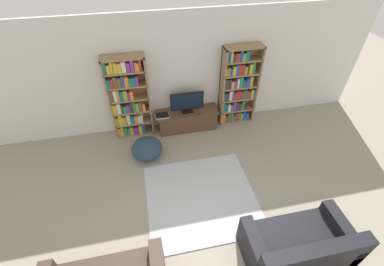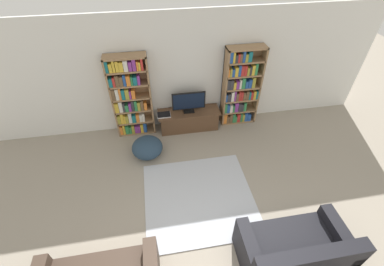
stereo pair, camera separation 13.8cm
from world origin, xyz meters
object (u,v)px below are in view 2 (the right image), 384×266
tv_stand (189,120)px  beanbag_ottoman (147,148)px  bookshelf_right (240,88)px  couch_right_sofa (294,251)px  television (189,102)px  laptop (164,115)px  bookshelf_left (130,97)px

tv_stand → beanbag_ottoman: tv_stand is taller
bookshelf_right → tv_stand: (-1.18, -0.10, -0.67)m
couch_right_sofa → beanbag_ottoman: couch_right_sofa is taller
television → couch_right_sofa: 3.47m
television → couch_right_sofa: bearing=-73.4°
laptop → bookshelf_right: bearing=4.9°
tv_stand → beanbag_ottoman: size_ratio=2.21×
bookshelf_right → beanbag_ottoman: 2.45m
bookshelf_left → television: 1.28m
television → laptop: 0.63m
laptop → beanbag_ottoman: 0.86m
bookshelf_right → television: 1.20m
beanbag_ottoman → bookshelf_right: bearing=21.0°
laptop → television: bearing=4.7°
bookshelf_right → television: (-1.18, -0.10, -0.17)m
tv_stand → beanbag_ottoman: (-1.00, -0.74, -0.04)m
couch_right_sofa → laptop: bearing=115.6°
tv_stand → television: 0.50m
bookshelf_left → tv_stand: bearing=-4.7°
bookshelf_right → beanbag_ottoman: bearing=-159.0°
television → couch_right_sofa: (0.98, -3.30, -0.45)m
laptop → beanbag_ottoman: laptop is taller
television → couch_right_sofa: size_ratio=0.50×
beanbag_ottoman → tv_stand: bearing=36.4°
tv_stand → television: bearing=-90.0°
bookshelf_right → television: size_ratio=2.53×
bookshelf_left → bookshelf_right: 2.44m
laptop → couch_right_sofa: bearing=-64.4°
bookshelf_left → tv_stand: (1.26, -0.10, -0.70)m
bookshelf_left → bookshelf_right: same height
couch_right_sofa → television: bearing=106.6°
bookshelf_left → television: bearing=-4.8°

